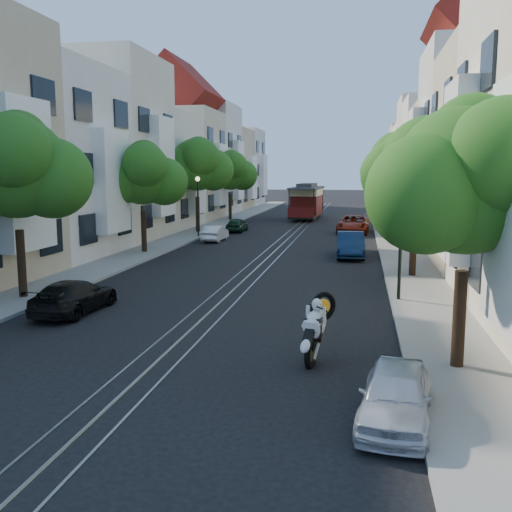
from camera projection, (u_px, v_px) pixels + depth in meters
The scene contains 27 objects.
ground at pixel (297, 231), 44.91m from camera, with size 200.00×200.00×0.00m, color black.
sidewalk_east at pixel (391, 232), 43.62m from camera, with size 2.50×80.00×0.12m, color gray.
sidewalk_west at pixel (208, 228), 46.19m from camera, with size 2.50×80.00×0.12m, color gray.
rail_left at pixel (290, 230), 45.01m from camera, with size 0.06×80.00×0.02m, color gray.
rail_slot at pixel (297, 231), 44.91m from camera, with size 0.06×80.00×0.02m, color gray.
rail_right at pixel (304, 231), 44.82m from camera, with size 0.06×80.00×0.02m, color gray.
lane_line at pixel (297, 231), 44.91m from camera, with size 0.08×80.00×0.01m, color tan.
townhouses_east at pixel (458, 164), 41.96m from camera, with size 7.75×72.00×12.00m.
townhouses_west at pixel (151, 166), 46.18m from camera, with size 7.75×72.00×11.76m.
tree_e_a at pixel (470, 183), 12.79m from camera, with size 4.72×3.87×6.27m.
tree_e_b at pixel (418, 169), 24.42m from camera, with size 4.93×4.08×6.68m.
tree_e_c at pixel (400, 172), 35.14m from camera, with size 4.84×3.99×6.52m.
tree_e_d at pixel (391, 168), 45.81m from camera, with size 5.01×4.16×6.85m.
tree_w_a at pixel (17, 169), 20.15m from camera, with size 4.93×4.08×6.68m.
tree_w_b at pixel (143, 176), 31.88m from camera, with size 4.72×3.87×6.27m.
tree_w_c at pixel (198, 166), 42.49m from camera, with size 5.13×4.28×7.09m.
tree_w_d at pixel (230, 172), 53.26m from camera, with size 4.84×3.99×6.52m.
lamp_east at pixel (401, 223), 20.03m from camera, with size 0.32×0.32×4.16m.
lamp_west at pixel (198, 197), 39.77m from camera, with size 0.32×0.32×4.16m.
sportbike_rider at pixel (316, 326), 14.00m from camera, with size 0.78×1.90×1.69m.
cable_car at pixel (307, 200), 55.46m from camera, with size 2.93×8.34×3.17m.
parked_car_e_near at pixel (396, 395), 10.59m from camera, with size 1.29×3.20×1.09m, color #B6BAC4.
parked_car_e_mid at pixel (350, 245), 31.04m from camera, with size 1.46×4.18×1.38m, color #0C1F3D.
parked_car_e_far at pixel (353, 224), 43.05m from camera, with size 2.26×4.90×1.36m, color maroon.
parked_car_w_near at pixel (74, 296), 18.89m from camera, with size 1.55×3.82×1.11m, color black.
parked_car_w_mid at pixel (215, 233), 38.18m from camera, with size 1.13×3.24×1.07m, color silver.
parked_car_w_far at pixel (237, 225), 44.07m from camera, with size 1.27×3.15×1.07m, color #14331D.
Camera 1 is at (4.84, -16.57, 4.67)m, focal length 40.00 mm.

